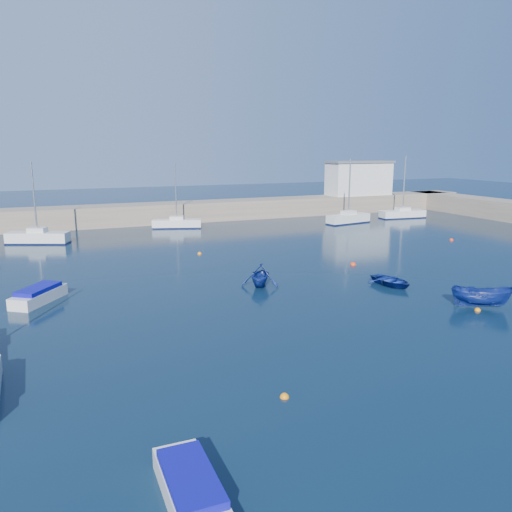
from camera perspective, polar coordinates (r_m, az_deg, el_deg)
name	(u,v)px	position (r m, az deg, el deg)	size (l,w,h in m)	color
ground	(375,339)	(27.41, 13.49, -9.16)	(220.00, 220.00, 0.00)	#0B1F33
back_wall	(171,213)	(68.70, -9.71, 4.92)	(96.00, 4.50, 2.60)	gray
right_arm	(496,209)	(79.69, 25.71, 4.88)	(4.50, 32.00, 2.60)	gray
harbor_office	(359,179)	(80.60, 11.66, 8.62)	(10.00, 4.00, 5.00)	silver
sailboat_5	(38,237)	(57.25, -23.66, 1.98)	(6.50, 4.08, 8.46)	silver
sailboat_6	(177,223)	(63.54, -9.03, 3.72)	(6.26, 3.47, 8.01)	silver
sailboat_7	(348,218)	(67.82, 10.50, 4.26)	(6.57, 2.88, 8.50)	silver
sailboat_8	(402,214)	(74.80, 16.39, 4.66)	(6.81, 2.49, 8.77)	silver
motorboat_1	(39,295)	(35.50, -23.58, -4.10)	(3.65, 4.28, 1.03)	silver
motorboat_3	(191,489)	(15.63, -7.46, -24.87)	(1.43, 4.00, 0.93)	silver
dinghy_center	(391,281)	(37.74, 15.21, -2.77)	(2.42, 3.38, 0.70)	navy
dinghy_left	(260,275)	(36.20, 0.48, -2.18)	(2.72, 3.15, 1.66)	navy
dinghy_right	(482,297)	(34.47, 24.38, -4.26)	(1.37, 3.65, 1.41)	navy
buoy_0	(284,397)	(20.93, 3.27, -15.84)	(0.38, 0.38, 0.38)	orange
buoy_1	(353,265)	(43.69, 11.03, -1.01)	(0.51, 0.51, 0.51)	red
buoy_3	(200,254)	(47.60, -6.47, 0.22)	(0.41, 0.41, 0.41)	orange
buoy_4	(451,240)	(58.40, 21.43, 1.68)	(0.44, 0.44, 0.44)	red
buoy_5	(477,311)	(33.92, 23.99, -5.72)	(0.38, 0.38, 0.38)	orange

